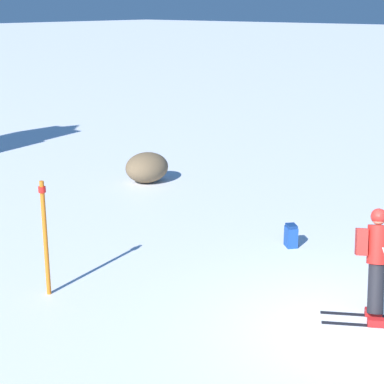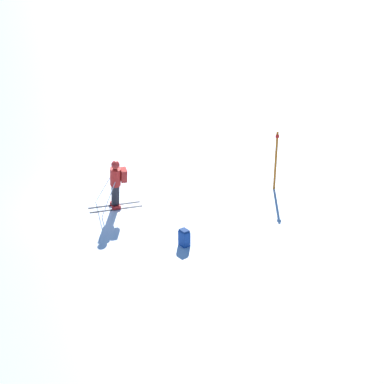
# 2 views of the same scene
# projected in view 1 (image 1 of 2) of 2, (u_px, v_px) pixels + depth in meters

# --- Properties ---
(ground_plane) EXTENTS (300.00, 300.00, 0.00)m
(ground_plane) POSITION_uv_depth(u_px,v_px,m) (363.00, 331.00, 10.23)
(ground_plane) COLOR white
(skier) EXTENTS (1.49, 1.71, 1.83)m
(skier) POSITION_uv_depth(u_px,v_px,m) (375.00, 257.00, 10.56)
(skier) COLOR black
(skier) RESTS_ON ground
(spare_backpack) EXTENTS (0.36, 0.37, 0.50)m
(spare_backpack) POSITION_uv_depth(u_px,v_px,m) (291.00, 236.00, 13.73)
(spare_backpack) COLOR #194293
(spare_backpack) RESTS_ON ground
(exposed_boulder_0) EXTENTS (1.35, 1.15, 0.88)m
(exposed_boulder_0) POSITION_uv_depth(u_px,v_px,m) (147.00, 167.00, 18.68)
(exposed_boulder_0) COLOR brown
(exposed_boulder_0) RESTS_ON ground
(trail_marker) EXTENTS (0.13, 0.13, 2.11)m
(trail_marker) POSITION_uv_depth(u_px,v_px,m) (45.00, 234.00, 11.22)
(trail_marker) COLOR orange
(trail_marker) RESTS_ON ground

